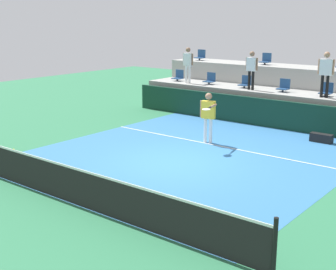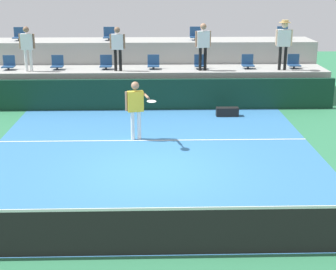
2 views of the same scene
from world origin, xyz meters
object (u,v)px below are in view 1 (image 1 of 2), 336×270
stadium_chair_upper_left (266,60)px  spectator_leaning_on_rail (252,67)px  stadium_chair_lower_left (210,79)px  stadium_chair_lower_mid_left (245,83)px  stadium_chair_lower_mid_right (326,90)px  stadium_chair_upper_far_left (200,56)px  stadium_chair_lower_far_left (178,76)px  stadium_chair_lower_center (284,86)px  tennis_player (208,113)px  tennis_ball (14,150)px  equipment_bag (321,138)px  spectator_in_white (326,70)px  spectator_in_grey (188,62)px

stadium_chair_upper_left → spectator_leaning_on_rail: size_ratio=0.33×
stadium_chair_lower_left → stadium_chair_lower_mid_left: same height
stadium_chair_lower_mid_left → stadium_chair_lower_mid_right: size_ratio=1.00×
stadium_chair_upper_far_left → stadium_chair_lower_far_left: bearing=-90.3°
stadium_chair_lower_center → stadium_chair_upper_far_left: stadium_chair_upper_far_left is taller
tennis_player → tennis_ball: tennis_player is taller
stadium_chair_lower_center → tennis_player: bearing=-96.2°
stadium_chair_lower_far_left → equipment_bag: 8.31m
stadium_chair_lower_mid_right → spectator_in_white: 0.91m
tennis_ball → stadium_chair_upper_far_left: bearing=100.7°
stadium_chair_lower_center → stadium_chair_lower_mid_right: bearing=0.0°
stadium_chair_upper_left → spectator_in_grey: size_ratio=0.32×
stadium_chair_lower_mid_right → spectator_in_white: spectator_in_white is taller
tennis_player → stadium_chair_lower_mid_right: bearing=64.3°
stadium_chair_upper_far_left → tennis_ball: (2.34, -12.44, -1.69)m
stadium_chair_upper_far_left → spectator_leaning_on_rail: bearing=-28.2°
stadium_chair_lower_left → spectator_in_white: bearing=-4.1°
tennis_ball → tennis_player: bearing=67.0°
stadium_chair_lower_far_left → equipment_bag: (7.90, -2.21, -1.31)m
stadium_chair_lower_mid_right → spectator_in_grey: (-6.31, -0.38, 0.75)m
stadium_chair_lower_left → tennis_player: 5.65m
stadium_chair_upper_left → tennis_player: stadium_chair_upper_left is taller
stadium_chair_lower_left → stadium_chair_lower_center: 3.58m
stadium_chair_lower_far_left → stadium_chair_lower_left: 1.80m
stadium_chair_lower_mid_right → equipment_bag: bearing=-71.1°
stadium_chair_lower_center → spectator_in_white: bearing=-12.0°
spectator_in_grey → spectator_in_white: bearing=0.0°
stadium_chair_lower_center → stadium_chair_upper_left: size_ratio=1.00×
stadium_chair_upper_far_left → stadium_chair_upper_left: same height
spectator_in_grey → tennis_ball: 10.49m
stadium_chair_lower_left → spectator_in_white: 5.47m
stadium_chair_lower_far_left → spectator_leaning_on_rail: (4.09, -0.38, 0.73)m
stadium_chair_lower_center → stadium_chair_lower_mid_right: 1.76m
stadium_chair_upper_far_left → equipment_bag: 9.11m
stadium_chair_upper_far_left → equipment_bag: bearing=-27.0°
stadium_chair_upper_far_left → equipment_bag: size_ratio=0.68×
stadium_chair_lower_left → tennis_ball: stadium_chair_lower_left is taller
stadium_chair_lower_mid_left → tennis_player: stadium_chair_lower_mid_left is taller
stadium_chair_lower_center → spectator_in_grey: spectator_in_grey is taller
spectator_in_grey → tennis_ball: size_ratio=23.78×
stadium_chair_lower_far_left → stadium_chair_lower_center: same height
stadium_chair_lower_far_left → stadium_chair_lower_center: bearing=0.0°
stadium_chair_lower_far_left → spectator_in_grey: spectator_in_grey is taller
equipment_bag → stadium_chair_lower_left: bearing=160.1°
stadium_chair_lower_center → stadium_chair_upper_left: bearing=134.7°
stadium_chair_lower_far_left → stadium_chair_upper_far_left: (0.01, 1.80, 0.85)m
stadium_chair_lower_left → spectator_in_white: spectator_in_white is taller
stadium_chair_upper_left → tennis_ball: (-1.25, -12.44, -1.69)m
stadium_chair_lower_far_left → tennis_player: bearing=-44.1°
stadium_chair_upper_left → spectator_in_white: 4.20m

